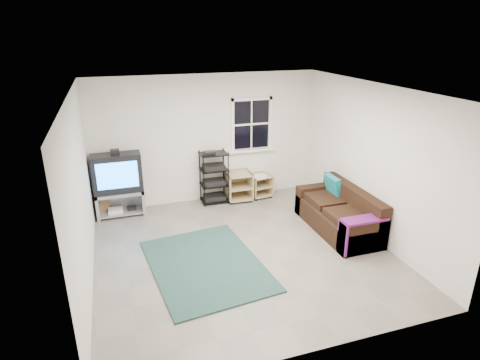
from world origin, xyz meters
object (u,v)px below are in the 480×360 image
object	(u,v)px
av_rack	(214,180)
sofa	(340,214)
side_table_left	(238,185)
side_table_right	(259,184)
tv_unit	(118,180)

from	to	relation	value
av_rack	sofa	world-z (taller)	av_rack
side_table_left	side_table_right	xyz separation A→B (m)	(0.48, 0.01, -0.04)
tv_unit	sofa	xyz separation A→B (m)	(3.70, -1.85, -0.43)
av_rack	side_table_left	xyz separation A→B (m)	(0.52, -0.01, -0.16)
tv_unit	av_rack	bearing A→B (deg)	0.86
tv_unit	side_table_left	xyz separation A→B (m)	(2.40, 0.02, -0.41)
side_table_left	sofa	size ratio (longest dim) A/B	0.32
av_rack	side_table_left	world-z (taller)	av_rack
av_rack	side_table_right	size ratio (longest dim) A/B	2.18
sofa	tv_unit	bearing A→B (deg)	153.41
tv_unit	av_rack	xyz separation A→B (m)	(1.88, 0.03, -0.25)
side_table_left	side_table_right	bearing A→B (deg)	1.75
side_table_right	av_rack	bearing A→B (deg)	-179.84
side_table_right	side_table_left	bearing A→B (deg)	-178.25
tv_unit	sofa	world-z (taller)	tv_unit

